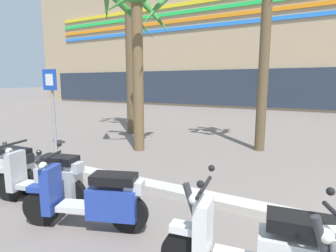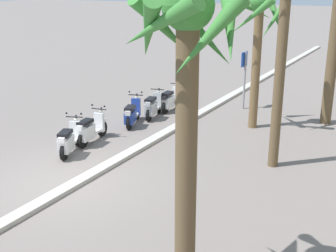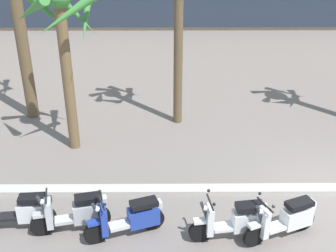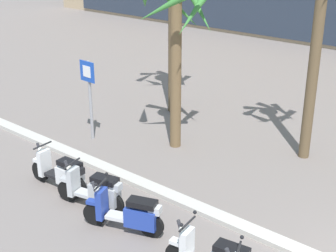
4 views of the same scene
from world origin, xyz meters
The scene contains 10 objects.
ground_plane centered at (0.00, 0.00, 0.00)m, with size 200.00×200.00×0.00m, color slate.
curb_strip centered at (0.00, 0.41, 0.06)m, with size 60.00×0.36×0.12m, color #BCB7AD.
scooter_white_last_in_row centered at (-7.54, -0.95, 0.45)m, with size 1.80×0.56×1.04m.
scooter_silver_mid_front centered at (-6.28, -1.03, 0.46)m, with size 1.75×0.70×1.04m.
scooter_blue_lead_nearest centered at (-5.07, -1.20, 0.45)m, with size 1.74×0.85×1.17m.
scooter_white_mid_rear centered at (-2.79, -1.32, 0.46)m, with size 1.78×0.61×1.17m.
scooter_white_second_in_line centered at (-1.68, -1.27, 0.45)m, with size 1.72×0.89×1.17m.
crossing_sign centered at (-9.31, 1.57, 1.50)m, with size 0.60×0.13×2.40m.
palm_tree_near_sign centered at (2.12, 4.74, 3.84)m, with size 1.92×1.96×5.19m.
palm_tree_far_corner centered at (-7.06, 2.77, 3.62)m, with size 2.48×2.36×4.84m.
Camera 2 is at (8.05, 7.79, 5.11)m, focal length 47.47 mm.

